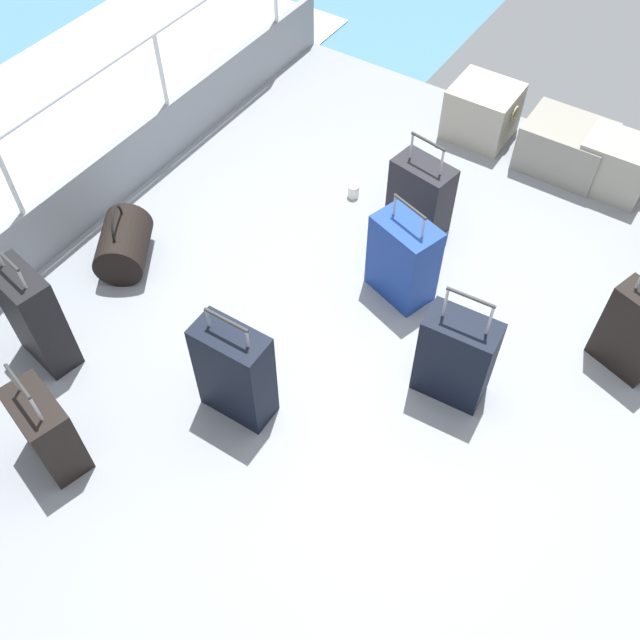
{
  "coord_description": "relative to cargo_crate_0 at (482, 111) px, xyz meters",
  "views": [
    {
      "loc": [
        1.22,
        -2.45,
        3.56
      ],
      "look_at": [
        -0.21,
        -0.26,
        0.25
      ],
      "focal_mm": 39.98,
      "sensor_mm": 36.0,
      "label": 1
    }
  ],
  "objects": [
    {
      "name": "ground_plane",
      "position": [
        0.3,
        -2.2,
        -0.24
      ],
      "size": [
        4.4,
        5.2,
        0.06
      ],
      "primitive_type": "cube",
      "color": "gray"
    },
    {
      "name": "gunwale_port",
      "position": [
        -1.87,
        -2.2,
        0.01
      ],
      "size": [
        0.06,
        5.2,
        0.45
      ],
      "primitive_type": "cube",
      "color": "gray",
      "rests_on": "ground_plane"
    },
    {
      "name": "railing_port",
      "position": [
        -1.87,
        -2.2,
        0.57
      ],
      "size": [
        0.04,
        4.2,
        1.02
      ],
      "color": "silver",
      "rests_on": "ground_plane"
    },
    {
      "name": "cargo_crate_0",
      "position": [
        0.0,
        0.0,
        0.0
      ],
      "size": [
        0.53,
        0.45,
        0.42
      ],
      "color": "#9E9989",
      "rests_on": "ground_plane"
    },
    {
      "name": "cargo_crate_1",
      "position": [
        0.69,
        -0.03,
        -0.02
      ],
      "size": [
        0.65,
        0.47,
        0.37
      ],
      "color": "gray",
      "rests_on": "ground_plane"
    },
    {
      "name": "cargo_crate_2",
      "position": [
        1.08,
        -0.05,
        -0.01
      ],
      "size": [
        0.53,
        0.38,
        0.4
      ],
      "color": "gray",
      "rests_on": "ground_plane"
    },
    {
      "name": "suitcase_0",
      "position": [
        1.68,
        -1.57,
        0.08
      ],
      "size": [
        0.41,
        0.29,
        0.7
      ],
      "color": "black",
      "rests_on": "ground_plane"
    },
    {
      "name": "suitcase_1",
      "position": [
        -0.06,
        -3.08,
        0.13
      ],
      "size": [
        0.42,
        0.22,
        0.81
      ],
      "color": "black",
      "rests_on": "ground_plane"
    },
    {
      "name": "suitcase_2",
      "position": [
        0.08,
        -1.19,
        0.06
      ],
      "size": [
        0.44,
        0.3,
        0.73
      ],
      "color": "black",
      "rests_on": "ground_plane"
    },
    {
      "name": "suitcase_3",
      "position": [
        0.28,
        -1.79,
        0.09
      ],
      "size": [
        0.47,
        0.37,
        0.75
      ],
      "color": "navy",
      "rests_on": "ground_plane"
    },
    {
      "name": "suitcase_4",
      "position": [
        0.9,
        -2.31,
        0.1
      ],
      "size": [
        0.42,
        0.25,
        0.84
      ],
      "color": "black",
      "rests_on": "ground_plane"
    },
    {
      "name": "suitcase_5",
      "position": [
        -1.25,
        -3.41,
        0.15
      ],
      "size": [
        0.42,
        0.27,
        0.86
      ],
      "color": "black",
      "rests_on": "ground_plane"
    },
    {
      "name": "suitcase_6",
      "position": [
        -0.7,
        -3.87,
        0.05
      ],
      "size": [
        0.43,
        0.31,
        0.74
      ],
      "color": "black",
      "rests_on": "ground_plane"
    },
    {
      "name": "duffel_bag",
      "position": [
        -1.39,
        -2.58,
        -0.05
      ],
      "size": [
        0.52,
        0.56,
        0.47
      ],
      "color": "black",
      "rests_on": "ground_plane"
    },
    {
      "name": "paper_cup",
      "position": [
        -0.45,
        -1.18,
        -0.16
      ],
      "size": [
        0.08,
        0.08,
        0.1
      ],
      "primitive_type": "cylinder",
      "color": "white",
      "rests_on": "ground_plane"
    }
  ]
}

